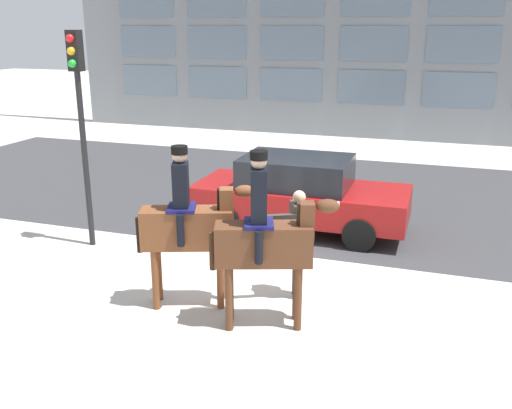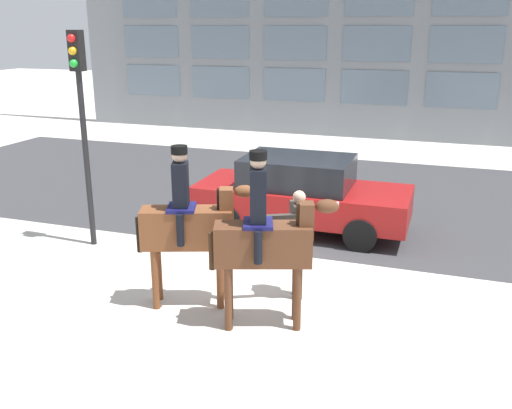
# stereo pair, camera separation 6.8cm
# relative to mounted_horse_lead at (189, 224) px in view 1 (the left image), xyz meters

# --- Properties ---
(ground_plane) EXTENTS (80.00, 80.00, 0.00)m
(ground_plane) POSITION_rel_mounted_horse_lead_xyz_m (0.69, 1.90, -1.32)
(ground_plane) COLOR beige
(road_surface) EXTENTS (24.75, 8.50, 0.01)m
(road_surface) POSITION_rel_mounted_horse_lead_xyz_m (0.69, 6.65, -1.31)
(road_surface) COLOR #38383A
(road_surface) RESTS_ON ground_plane
(mounted_horse_lead) EXTENTS (1.72, 0.87, 2.50)m
(mounted_horse_lead) POSITION_rel_mounted_horse_lead_xyz_m (0.00, 0.00, 0.00)
(mounted_horse_lead) COLOR brown
(mounted_horse_lead) RESTS_ON ground_plane
(mounted_horse_companion) EXTENTS (1.73, 0.85, 2.57)m
(mounted_horse_companion) POSITION_rel_mounted_horse_lead_xyz_m (1.29, -0.25, 0.01)
(mounted_horse_companion) COLOR #59331E
(mounted_horse_companion) RESTS_ON ground_plane
(pedestrian_bystander) EXTENTS (0.75, 0.73, 1.76)m
(pedestrian_bystander) POSITION_rel_mounted_horse_lead_xyz_m (1.49, 0.75, -0.28)
(pedestrian_bystander) COLOR #332D28
(pedestrian_bystander) RESTS_ON ground_plane
(street_car_near_lane) EXTENTS (4.43, 1.88, 1.56)m
(street_car_near_lane) POSITION_rel_mounted_horse_lead_xyz_m (0.73, 3.87, -0.52)
(street_car_near_lane) COLOR maroon
(street_car_near_lane) RESTS_ON ground_plane
(traffic_light) EXTENTS (0.24, 0.29, 4.08)m
(traffic_light) POSITION_rel_mounted_horse_lead_xyz_m (-2.93, 1.67, 1.42)
(traffic_light) COLOR black
(traffic_light) RESTS_ON ground_plane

